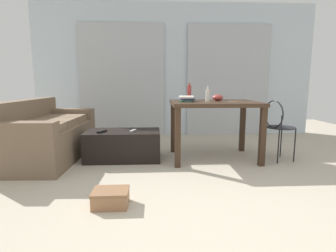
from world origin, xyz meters
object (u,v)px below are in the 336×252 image
at_px(bottle_far, 208,95).
at_px(book_stack, 186,99).
at_px(bottle_near, 189,93).
at_px(scissors, 234,101).
at_px(bowl, 218,98).
at_px(couch, 46,136).
at_px(shoebox, 111,198).
at_px(craft_table, 214,110).
at_px(tv_remote_primary, 102,131).
at_px(coffee_table, 123,145).
at_px(tv_remote_secondary, 133,131).
at_px(wire_chair, 277,123).

bearing_deg(bottle_far, book_stack, 172.00).
relative_size(bottle_near, scissors, 1.98).
distance_m(bottle_near, bowl, 0.42).
bearing_deg(couch, book_stack, -2.84).
bearing_deg(shoebox, craft_table, 49.69).
height_order(couch, tv_remote_primary, couch).
relative_size(couch, coffee_table, 1.75).
bearing_deg(craft_table, coffee_table, 179.13).
height_order(scissors, tv_remote_secondary, scissors).
distance_m(bottle_near, shoebox, 2.08).
bearing_deg(coffee_table, couch, 175.34).
bearing_deg(book_stack, tv_remote_primary, -175.64).
bearing_deg(book_stack, wire_chair, -7.84).
distance_m(craft_table, scissors, 0.28).
height_order(wire_chair, bottle_far, bottle_far).
xyz_separation_m(wire_chair, bowl, (-0.74, 0.28, 0.32)).
height_order(craft_table, scissors, scissors).
xyz_separation_m(book_stack, tv_remote_primary, (-1.12, -0.09, -0.42)).
relative_size(couch, wire_chair, 2.13).
relative_size(couch, tv_remote_primary, 10.05).
xyz_separation_m(wire_chair, tv_remote_primary, (-2.32, 0.08, -0.11)).
height_order(tv_remote_primary, tv_remote_secondary, tv_remote_primary).
bearing_deg(wire_chair, bottle_near, 158.73).
xyz_separation_m(bowl, scissors, (0.17, -0.18, -0.04)).
bearing_deg(bottle_far, coffee_table, 177.58).
bearing_deg(book_stack, bowl, 14.65).
distance_m(couch, tv_remote_secondary, 1.21).
distance_m(bottle_far, shoebox, 1.93).
height_order(wire_chair, bowl, bowl).
xyz_separation_m(coffee_table, bowl, (1.32, 0.11, 0.64)).
relative_size(couch, book_stack, 5.85).
xyz_separation_m(bowl, tv_remote_primary, (-1.58, -0.20, -0.43)).
xyz_separation_m(couch, shoebox, (1.11, -1.51, -0.25)).
bearing_deg(craft_table, book_stack, 178.49).
distance_m(couch, wire_chair, 3.14).
xyz_separation_m(book_stack, scissors, (0.63, -0.06, -0.04)).
height_order(craft_table, book_stack, book_stack).
bearing_deg(coffee_table, shoebox, -88.08).
distance_m(coffee_table, tv_remote_secondary, 0.25).
height_order(wire_chair, book_stack, book_stack).
xyz_separation_m(couch, bowl, (2.38, 0.02, 0.51)).
xyz_separation_m(craft_table, bottle_near, (-0.31, 0.28, 0.22)).
relative_size(coffee_table, craft_table, 0.86).
relative_size(bottle_near, bottle_far, 1.15).
bearing_deg(wire_chair, bottle_far, 172.21).
xyz_separation_m(bowl, shoebox, (-1.27, -1.54, -0.76)).
height_order(craft_table, bottle_far, bottle_far).
bearing_deg(bottle_far, bottle_near, 123.54).
height_order(craft_table, bowl, bowl).
relative_size(couch, scissors, 14.24).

